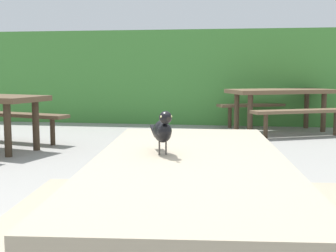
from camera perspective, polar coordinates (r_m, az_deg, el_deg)
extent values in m
cube|color=#428438|center=(9.92, 7.95, 5.91)|extent=(28.00, 1.66, 1.85)
cube|color=gray|center=(1.87, 2.69, -4.94)|extent=(0.93, 1.87, 0.07)
cylinder|color=#635B4C|center=(2.66, -2.97, -9.57)|extent=(0.09, 0.09, 0.67)
cylinder|color=#635B4C|center=(2.65, 8.69, -9.67)|extent=(0.09, 0.09, 0.67)
cube|color=gray|center=(2.08, -17.50, -12.32)|extent=(0.44, 1.73, 0.05)
cylinder|color=#635B4C|center=(2.73, -12.42, -12.39)|extent=(0.07, 0.07, 0.39)
cylinder|color=#635B4C|center=(2.71, 18.15, -12.66)|extent=(0.07, 0.07, 0.39)
ellipsoid|color=black|center=(1.92, -0.70, -0.67)|extent=(0.12, 0.17, 0.09)
ellipsoid|color=black|center=(1.88, -0.43, -0.62)|extent=(0.08, 0.08, 0.06)
sphere|color=black|center=(1.86, -0.31, 1.03)|extent=(0.05, 0.05, 0.05)
sphere|color=#EAE08C|center=(1.85, 0.36, 1.17)|extent=(0.01, 0.01, 0.01)
sphere|color=#EAE08C|center=(1.84, -0.82, 1.14)|extent=(0.01, 0.01, 0.01)
cone|color=black|center=(1.82, -0.02, 0.90)|extent=(0.03, 0.03, 0.02)
cube|color=black|center=(2.04, -1.42, -0.61)|extent=(0.07, 0.11, 0.04)
cylinder|color=#47423D|center=(1.93, -0.24, -2.69)|extent=(0.01, 0.01, 0.05)
cylinder|color=#47423D|center=(1.92, -1.06, -2.72)|extent=(0.01, 0.01, 0.05)
cylinder|color=#382B1D|center=(6.15, -18.90, -0.49)|extent=(0.09, 0.09, 0.67)
cylinder|color=#382B1D|center=(6.55, -15.76, 0.05)|extent=(0.09, 0.09, 0.67)
cube|color=brown|center=(7.32, -17.88, 1.31)|extent=(1.73, 0.70, 0.05)
cylinder|color=#382B1D|center=(6.94, -13.84, -0.68)|extent=(0.07, 0.07, 0.39)
cube|color=brown|center=(8.43, 13.49, 4.13)|extent=(1.95, 1.45, 0.07)
cylinder|color=#423324|center=(8.60, 18.37, 1.55)|extent=(0.09, 0.09, 0.67)
cylinder|color=#423324|center=(9.05, 16.46, 1.87)|extent=(0.09, 0.09, 0.67)
cylinder|color=#423324|center=(7.89, 9.94, 1.35)|extent=(0.09, 0.09, 0.67)
cylinder|color=#423324|center=(8.37, 8.34, 1.69)|extent=(0.09, 0.09, 0.67)
cube|color=brown|center=(7.85, 15.96, 1.74)|extent=(1.67, 0.98, 0.05)
cylinder|color=#423324|center=(8.23, 19.69, 0.29)|extent=(0.07, 0.07, 0.39)
cylinder|color=#423324|center=(7.55, 11.78, -0.01)|extent=(0.07, 0.07, 0.39)
cube|color=brown|center=(9.06, 11.25, 2.53)|extent=(1.67, 0.98, 0.05)
cylinder|color=#423324|center=(9.39, 14.70, 1.24)|extent=(0.07, 0.07, 0.39)
cylinder|color=#423324|center=(8.81, 7.51, 1.05)|extent=(0.07, 0.07, 0.39)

